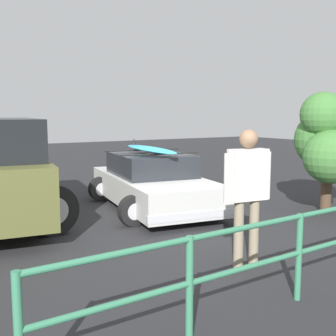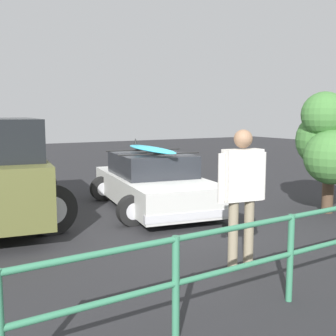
{
  "view_description": "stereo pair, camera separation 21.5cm",
  "coord_description": "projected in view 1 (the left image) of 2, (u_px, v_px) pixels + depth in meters",
  "views": [
    {
      "loc": [
        4.29,
        7.11,
        2.05
      ],
      "look_at": [
        -0.18,
        -0.11,
        0.95
      ],
      "focal_mm": 45.0,
      "sensor_mm": 36.0,
      "label": 1
    },
    {
      "loc": [
        4.11,
        7.22,
        2.05
      ],
      "look_at": [
        -0.18,
        -0.11,
        0.95
      ],
      "focal_mm": 45.0,
      "sensor_mm": 36.0,
      "label": 2
    }
  ],
  "objects": [
    {
      "name": "sedan_car",
      "position": [
        153.0,
        182.0,
        9.16
      ],
      "size": [
        2.66,
        4.21,
        1.47
      ],
      "color": "silver",
      "rests_on": "ground"
    },
    {
      "name": "person_bystander",
      "position": [
        247.0,
        185.0,
        5.58
      ],
      "size": [
        0.71,
        0.28,
        1.85
      ],
      "color": "gray",
      "rests_on": "ground"
    },
    {
      "name": "ground_plane",
      "position": [
        163.0,
        216.0,
        8.5
      ],
      "size": [
        44.0,
        44.0,
        0.02
      ],
      "primitive_type": "cube",
      "color": "#28282B",
      "rests_on": "ground"
    },
    {
      "name": "bush_near_left",
      "position": [
        335.0,
        139.0,
        8.71
      ],
      "size": [
        1.93,
        1.65,
        2.49
      ],
      "color": "#4C3828",
      "rests_on": "ground"
    }
  ]
}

